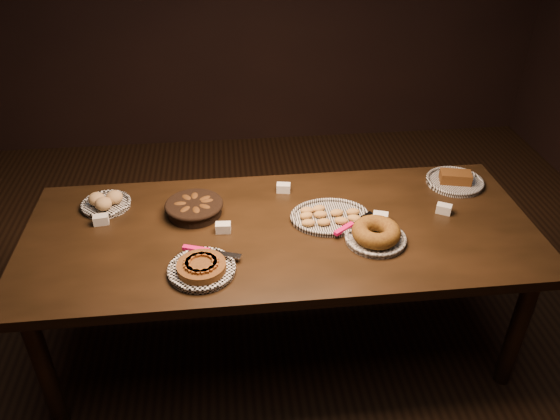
{
  "coord_description": "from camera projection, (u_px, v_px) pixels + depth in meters",
  "views": [
    {
      "loc": [
        -0.23,
        -2.08,
        2.24
      ],
      "look_at": [
        0.0,
        0.05,
        0.82
      ],
      "focal_mm": 35.0,
      "sensor_mm": 36.0,
      "label": 1
    }
  ],
  "objects": [
    {
      "name": "madeleine_platter",
      "position": [
        329.0,
        217.0,
        2.62
      ],
      "size": [
        0.38,
        0.31,
        0.04
      ],
      "rotation": [
        0.0,
        0.0,
        0.1
      ],
      "color": "black",
      "rests_on": "buffet_table"
    },
    {
      "name": "ground",
      "position": [
        281.0,
        340.0,
        2.98
      ],
      "size": [
        5.0,
        5.0,
        0.0
      ],
      "primitive_type": "plane",
      "color": "black",
      "rests_on": "ground"
    },
    {
      "name": "croissant_basket",
      "position": [
        194.0,
        207.0,
        2.64
      ],
      "size": [
        0.31,
        0.31,
        0.07
      ],
      "rotation": [
        0.0,
        0.0,
        0.2
      ],
      "color": "black",
      "rests_on": "buffet_table"
    },
    {
      "name": "bundt_cake_plate",
      "position": [
        376.0,
        234.0,
        2.46
      ],
      "size": [
        0.33,
        0.34,
        0.09
      ],
      "rotation": [
        0.0,
        0.0,
        -0.12
      ],
      "color": "black",
      "rests_on": "buffet_table"
    },
    {
      "name": "buffet_table",
      "position": [
        281.0,
        241.0,
        2.61
      ],
      "size": [
        2.4,
        1.0,
        0.75
      ],
      "color": "black",
      "rests_on": "ground"
    },
    {
      "name": "loaf_plate",
      "position": [
        455.0,
        180.0,
        2.9
      ],
      "size": [
        0.3,
        0.3,
        0.07
      ],
      "rotation": [
        0.0,
        0.0,
        -0.25
      ],
      "color": "black",
      "rests_on": "buffet_table"
    },
    {
      "name": "tent_cards",
      "position": [
        288.0,
        212.0,
        2.64
      ],
      "size": [
        1.73,
        0.38,
        0.04
      ],
      "color": "white",
      "rests_on": "buffet_table"
    },
    {
      "name": "apple_tart_plate",
      "position": [
        202.0,
        268.0,
        2.29
      ],
      "size": [
        0.32,
        0.3,
        0.06
      ],
      "rotation": [
        0.0,
        0.0,
        0.11
      ],
      "color": "white",
      "rests_on": "buffet_table"
    },
    {
      "name": "bread_roll_plate",
      "position": [
        106.0,
        202.0,
        2.7
      ],
      "size": [
        0.25,
        0.25,
        0.08
      ],
      "rotation": [
        0.0,
        0.0,
        0.13
      ],
      "color": "white",
      "rests_on": "buffet_table"
    }
  ]
}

